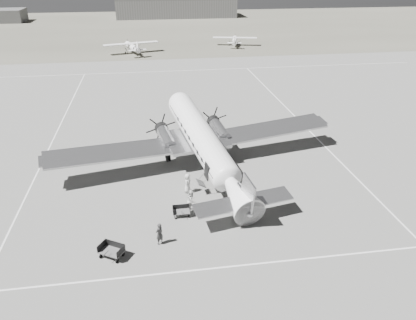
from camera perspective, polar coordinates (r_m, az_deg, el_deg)
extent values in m
plane|color=slate|center=(39.87, 2.27, -1.25)|extent=(260.00, 260.00, 0.00)
cube|color=silver|center=(28.53, 7.66, -14.19)|extent=(60.00, 0.15, 0.01)
cube|color=silver|center=(43.57, 17.97, -0.09)|extent=(0.15, 80.00, 0.01)
cube|color=silver|center=(49.59, -20.96, 2.67)|extent=(0.15, 60.00, 0.01)
cube|color=silver|center=(77.23, -3.37, 12.45)|extent=(90.00, 0.15, 0.01)
cube|color=#626052|center=(131.16, -5.85, 18.09)|extent=(260.00, 90.00, 0.01)
cube|color=slate|center=(155.90, -4.53, 20.54)|extent=(42.00, 14.00, 6.00)
imported|color=#2F2F2F|center=(29.65, -6.86, -10.25)|extent=(0.74, 0.72, 1.72)
imported|color=silver|center=(32.99, -2.31, -5.71)|extent=(1.04, 1.14, 1.90)
imported|color=#B6B6B4|center=(35.57, -2.91, -3.28)|extent=(0.84, 1.02, 1.78)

